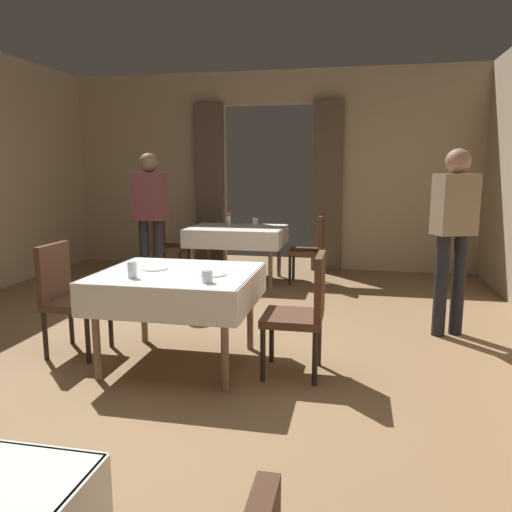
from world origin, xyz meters
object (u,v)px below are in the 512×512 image
(chair_far_right, at_px, (312,246))
(flower_vase_far, at_px, (229,218))
(dining_table_far, at_px, (237,234))
(chair_far_left, at_px, (166,242))
(glass_mid_a, at_px, (132,270))
(glass_mid_d, at_px, (207,277))
(person_diner_standing_aside, at_px, (454,227))
(plate_mid_b, at_px, (213,274))
(chair_mid_left, at_px, (68,293))
(chair_mid_right, at_px, (303,308))
(dining_table_mid, at_px, (178,283))
(glass_far_b, at_px, (255,221))
(person_waiter_by_doorway, at_px, (150,214))
(plate_mid_c, at_px, (154,268))

(chair_far_right, bearing_deg, flower_vase_far, 173.84)
(dining_table_far, relative_size, chair_far_left, 1.40)
(dining_table_far, distance_m, glass_mid_a, 3.30)
(glass_mid_d, bearing_deg, flower_vase_far, 102.12)
(glass_mid_d, height_order, person_diner_standing_aside, person_diner_standing_aside)
(plate_mid_b, height_order, flower_vase_far, flower_vase_far)
(plate_mid_b, bearing_deg, chair_mid_left, 175.63)
(glass_mid_d, xyz_separation_m, person_diner_standing_aside, (1.89, 1.48, 0.23))
(dining_table_far, height_order, plate_mid_b, plate_mid_b)
(chair_mid_right, distance_m, chair_far_left, 3.79)
(dining_table_mid, height_order, glass_far_b, glass_far_b)
(dining_table_far, height_order, person_waiter_by_doorway, person_waiter_by_doorway)
(person_waiter_by_doorway, bearing_deg, chair_far_right, 33.98)
(dining_table_mid, xyz_separation_m, glass_mid_a, (-0.25, -0.27, 0.15))
(glass_mid_d, bearing_deg, glass_far_b, 96.28)
(chair_mid_left, xyz_separation_m, plate_mid_c, (0.77, 0.02, 0.24))
(dining_table_mid, height_order, person_waiter_by_doorway, person_waiter_by_doorway)
(dining_table_far, distance_m, chair_mid_right, 3.29)
(dining_table_mid, xyz_separation_m, dining_table_far, (-0.26, 3.02, -0.00))
(dining_table_mid, distance_m, person_waiter_by_doorway, 2.13)
(dining_table_mid, relative_size, chair_mid_left, 1.30)
(glass_mid_a, height_order, plate_mid_c, glass_mid_a)
(plate_mid_b, bearing_deg, glass_mid_a, -158.54)
(glass_mid_d, height_order, person_waiter_by_doorway, person_waiter_by_doorway)
(dining_table_mid, xyz_separation_m, flower_vase_far, (-0.41, 3.17, 0.20))
(glass_mid_a, height_order, flower_vase_far, flower_vase_far)
(plate_mid_b, xyz_separation_m, glass_mid_d, (0.04, -0.26, 0.04))
(dining_table_far, relative_size, chair_mid_right, 1.40)
(chair_far_right, relative_size, plate_mid_b, 4.32)
(dining_table_mid, bearing_deg, chair_mid_right, -1.07)
(chair_mid_left, bearing_deg, chair_mid_right, -1.69)
(glass_mid_d, bearing_deg, person_waiter_by_doorway, 121.95)
(chair_mid_right, bearing_deg, chair_mid_left, 178.31)
(person_waiter_by_doorway, bearing_deg, dining_table_far, 57.63)
(chair_mid_left, distance_m, chair_far_right, 3.48)
(dining_table_mid, xyz_separation_m, plate_mid_b, (0.30, -0.06, 0.10))
(dining_table_mid, xyz_separation_m, plate_mid_c, (-0.22, 0.06, 0.10))
(flower_vase_far, bearing_deg, chair_far_left, -169.14)
(chair_far_right, height_order, person_waiter_by_doorway, person_waiter_by_doorway)
(chair_mid_right, relative_size, flower_vase_far, 4.52)
(glass_far_b, distance_m, person_waiter_by_doorway, 1.76)
(plate_mid_c, distance_m, glass_far_b, 3.26)
(flower_vase_far, xyz_separation_m, person_waiter_by_doorway, (-0.60, -1.33, 0.16))
(flower_vase_far, bearing_deg, chair_mid_left, -100.48)
(dining_table_mid, relative_size, glass_mid_a, 10.14)
(dining_table_far, bearing_deg, person_diner_standing_aside, -36.89)
(plate_mid_c, relative_size, glass_far_b, 1.99)
(plate_mid_b, bearing_deg, flower_vase_far, 102.44)
(dining_table_mid, xyz_separation_m, chair_mid_left, (-0.99, 0.04, -0.14))
(dining_table_mid, bearing_deg, chair_far_left, 113.30)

